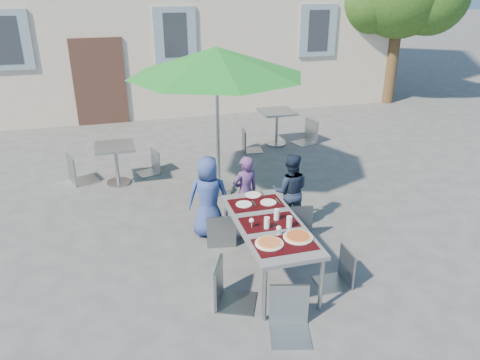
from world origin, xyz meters
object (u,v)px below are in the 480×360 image
object	(u,v)px
child_2	(290,191)
bg_chair_r_1	(309,118)
chair_1	(241,197)
patio_umbrella	(217,62)
child_0	(208,197)
cafe_table_1	(277,121)
bg_chair_r_0	(150,148)
cafe_table_0	(116,158)
child_1	(245,192)
chair_2	(296,199)
pizza_near_left	(269,243)
chair_5	(291,286)
bg_chair_l_0	(75,152)
bg_chair_l_1	(248,127)
chair_4	(342,248)
pizza_near_right	(298,237)
chair_3	(227,260)
dining_table	(269,226)
chair_0	(221,210)

from	to	relation	value
child_2	bg_chair_r_1	distance (m)	4.10
chair_1	patio_umbrella	xyz separation A→B (m)	(0.03, 1.59, 1.69)
child_0	cafe_table_1	distance (m)	4.30
bg_chair_r_0	cafe_table_0	bearing A→B (deg)	-150.86
cafe_table_0	bg_chair_r_0	distance (m)	0.76
cafe_table_1	chair_1	bearing A→B (deg)	-117.10
child_1	chair_2	bearing A→B (deg)	128.48
pizza_near_left	chair_5	size ratio (longest dim) A/B	0.34
bg_chair_l_0	bg_chair_r_1	xyz separation A→B (m)	(5.09, 0.97, -0.01)
child_0	patio_umbrella	bearing A→B (deg)	-98.70
child_0	bg_chair_r_1	distance (m)	4.74
patio_umbrella	cafe_table_0	xyz separation A→B (m)	(-1.74, 0.86, -1.79)
cafe_table_1	bg_chair_l_0	bearing A→B (deg)	-166.88
pizza_near_left	bg_chair_l_1	size ratio (longest dim) A/B	0.35
chair_4	patio_umbrella	distance (m)	3.68
pizza_near_right	child_0	size ratio (longest dim) A/B	0.28
chair_3	bg_chair_l_1	xyz separation A→B (m)	(1.76, 5.02, -0.04)
child_0	chair_3	bearing A→B (deg)	95.29
child_0	patio_umbrella	world-z (taller)	patio_umbrella
dining_table	patio_umbrella	world-z (taller)	patio_umbrella
chair_4	chair_5	size ratio (longest dim) A/B	0.90
pizza_near_left	cafe_table_1	size ratio (longest dim) A/B	0.41
cafe_table_0	child_2	bearing A→B (deg)	-44.01
child_1	pizza_near_right	bearing A→B (deg)	80.78
child_1	chair_4	xyz separation A→B (m)	(0.73, -1.74, -0.07)
pizza_near_left	chair_0	distance (m)	1.41
bg_chair_l_0	bg_chair_r_0	xyz separation A→B (m)	(1.38, 0.11, -0.11)
bg_chair_r_0	cafe_table_1	size ratio (longest dim) A/B	1.07
pizza_near_left	chair_2	distance (m)	1.56
chair_1	bg_chair_r_0	world-z (taller)	chair_1
chair_0	patio_umbrella	bearing A→B (deg)	77.61
patio_umbrella	chair_0	bearing A→B (deg)	-102.39
pizza_near_right	chair_2	size ratio (longest dim) A/B	0.34
chair_1	cafe_table_1	size ratio (longest dim) A/B	1.29
child_2	bg_chair_l_1	bearing A→B (deg)	-78.48
child_2	chair_5	bearing A→B (deg)	86.79
chair_3	child_0	bearing A→B (deg)	85.23
chair_3	cafe_table_0	xyz separation A→B (m)	(-1.10, 3.97, -0.08)
pizza_near_left	bg_chair_l_1	bearing A→B (deg)	75.88
chair_0	cafe_table_1	size ratio (longest dim) A/B	1.16
pizza_near_left	chair_5	world-z (taller)	chair_5
chair_4	bg_chair_l_1	distance (m)	5.03
chair_2	child_1	bearing A→B (deg)	142.20
chair_5	bg_chair_r_1	xyz separation A→B (m)	(2.73, 5.84, 0.02)
child_0	chair_1	distance (m)	0.48
child_0	chair_0	xyz separation A→B (m)	(0.10, -0.32, -0.07)
pizza_near_right	bg_chair_r_1	bearing A→B (deg)	65.22
dining_table	chair_5	xyz separation A→B (m)	(-0.12, -1.09, -0.12)
child_2	chair_5	xyz separation A→B (m)	(-0.85, -2.20, -0.02)
child_0	chair_4	bearing A→B (deg)	138.80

